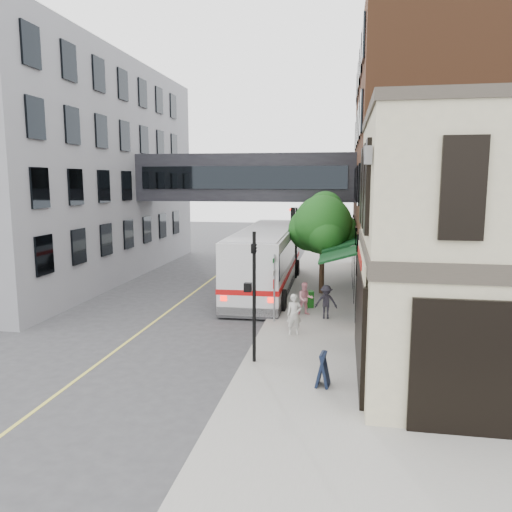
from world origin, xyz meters
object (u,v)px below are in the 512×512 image
at_px(bus, 267,257).
at_px(pedestrian_a, 294,314).
at_px(newspaper_box, 309,299).
at_px(pedestrian_c, 326,302).
at_px(pedestrian_b, 305,299).
at_px(sandwich_board, 323,369).

xyz_separation_m(bus, pedestrian_a, (2.46, -8.56, -1.00)).
xyz_separation_m(pedestrian_a, newspaper_box, (0.30, 4.46, -0.42)).
relative_size(pedestrian_a, pedestrian_c, 1.08).
xyz_separation_m(pedestrian_c, newspaper_box, (-0.89, 1.88, -0.36)).
xyz_separation_m(bus, pedestrian_c, (3.64, -5.98, -1.06)).
relative_size(bus, pedestrian_c, 8.58).
distance_m(bus, pedestrian_b, 6.21).
xyz_separation_m(bus, newspaper_box, (2.76, -4.10, -1.42)).
relative_size(pedestrian_b, pedestrian_c, 0.99).
bearing_deg(newspaper_box, pedestrian_b, -108.93).
bearing_deg(pedestrian_a, bus, 95.17).
bearing_deg(sandwich_board, pedestrian_b, 104.76).
height_order(newspaper_box, sandwich_board, sandwich_board).
relative_size(pedestrian_a, pedestrian_b, 1.09).
height_order(pedestrian_c, newspaper_box, pedestrian_c).
relative_size(pedestrian_c, sandwich_board, 1.48).
relative_size(bus, pedestrian_a, 7.97).
bearing_deg(pedestrian_a, pedestrian_c, 54.44).
distance_m(pedestrian_a, newspaper_box, 4.49).
relative_size(bus, newspaper_box, 16.15).
height_order(pedestrian_a, pedestrian_b, pedestrian_a).
relative_size(pedestrian_b, sandwich_board, 1.47).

